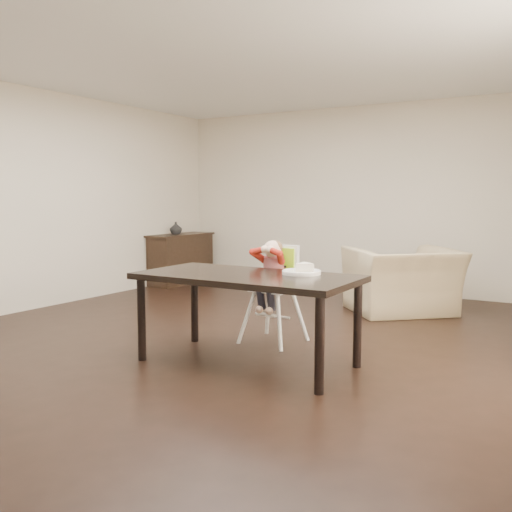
{
  "coord_description": "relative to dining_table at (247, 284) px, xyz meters",
  "views": [
    {
      "loc": [
        2.91,
        -4.51,
        1.38
      ],
      "look_at": [
        0.19,
        0.06,
        0.83
      ],
      "focal_mm": 40.0,
      "sensor_mm": 36.0,
      "label": 1
    }
  ],
  "objects": [
    {
      "name": "dining_table",
      "position": [
        0.0,
        0.0,
        0.0
      ],
      "size": [
        1.8,
        0.9,
        0.75
      ],
      "color": "black",
      "rests_on": "ground"
    },
    {
      "name": "room_walls",
      "position": [
        -0.48,
        0.57,
        1.18
      ],
      "size": [
        6.02,
        7.02,
        2.71
      ],
      "color": "beige",
      "rests_on": "ground"
    },
    {
      "name": "ground",
      "position": [
        -0.48,
        0.57,
        -0.67
      ],
      "size": [
        7.0,
        7.0,
        0.0
      ],
      "primitive_type": "plane",
      "color": "black",
      "rests_on": "ground"
    },
    {
      "name": "high_chair",
      "position": [
        -0.16,
        0.75,
        0.02
      ],
      "size": [
        0.44,
        0.44,
        0.97
      ],
      "rotation": [
        0.0,
        0.0,
        -0.08
      ],
      "color": "white",
      "rests_on": "ground"
    },
    {
      "name": "vase",
      "position": [
        -3.26,
        3.15,
        0.21
      ],
      "size": [
        0.22,
        0.23,
        0.19
      ],
      "primitive_type": "imported",
      "rotation": [
        0.0,
        0.0,
        0.18
      ],
      "color": "#99999E",
      "rests_on": "sideboard"
    },
    {
      "name": "sideboard",
      "position": [
        -3.26,
        3.27,
        -0.27
      ],
      "size": [
        0.44,
        1.26,
        0.79
      ],
      "color": "black",
      "rests_on": "ground"
    },
    {
      "name": "plate",
      "position": [
        0.39,
        0.24,
        0.11
      ],
      "size": [
        0.33,
        0.33,
        0.09
      ],
      "rotation": [
        0.0,
        0.0,
        0.05
      ],
      "color": "white",
      "rests_on": "dining_table"
    },
    {
      "name": "armchair",
      "position": [
        0.5,
        2.71,
        -0.15
      ],
      "size": [
        1.4,
        1.36,
        1.04
      ],
      "primitive_type": "imported",
      "rotation": [
        0.0,
        0.0,
        3.87
      ],
      "color": "tan",
      "rests_on": "ground"
    }
  ]
}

